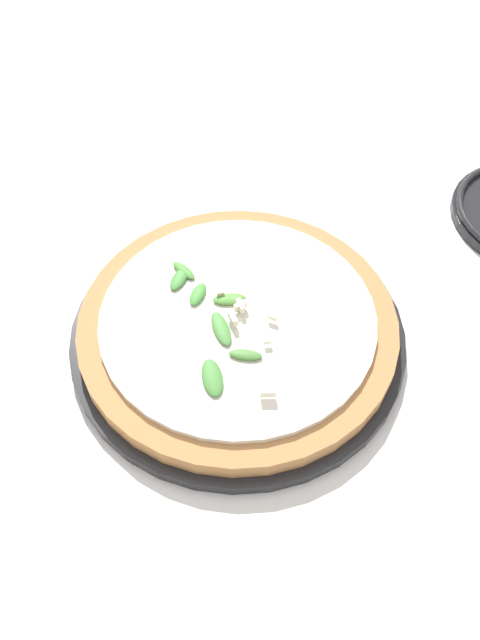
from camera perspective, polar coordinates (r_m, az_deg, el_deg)
name	(u,v)px	position (r m, az deg, el deg)	size (l,w,h in m)	color
ground_plane	(240,333)	(0.64, 0.04, -1.18)	(6.00, 6.00, 0.00)	silver
pizza_arugula_main	(240,328)	(0.62, -0.01, -0.75)	(0.33, 0.33, 0.05)	black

